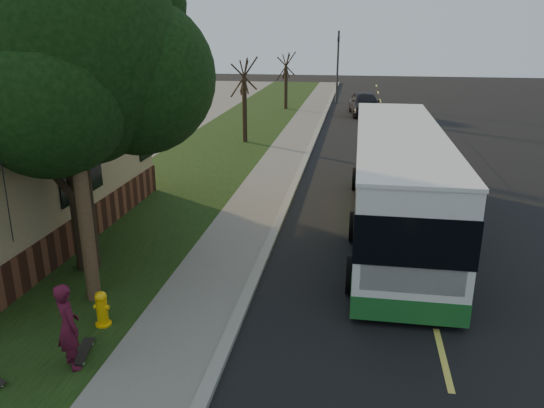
{
  "coord_description": "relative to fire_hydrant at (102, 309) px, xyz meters",
  "views": [
    {
      "loc": [
        2.23,
        -8.67,
        5.75
      ],
      "look_at": [
        0.21,
        3.87,
        1.5
      ],
      "focal_mm": 35.0,
      "sensor_mm": 36.0,
      "label": 1
    }
  ],
  "objects": [
    {
      "name": "bare_tree_far",
      "position": [
        -0.4,
        30.0,
        1.57
      ],
      "size": [
        1.38,
        1.21,
        4.03
      ],
      "color": "black",
      "rests_on": "grass_verge"
    },
    {
      "name": "road",
      "position": [
        6.6,
        10.0,
        -0.43
      ],
      "size": [
        8.0,
        80.0,
        0.01
      ],
      "primitive_type": "cube",
      "color": "black",
      "rests_on": "ground"
    },
    {
      "name": "curb",
      "position": [
        2.6,
        10.0,
        -0.37
      ],
      "size": [
        0.25,
        80.0,
        0.12
      ],
      "primitive_type": "cube",
      "color": "gray",
      "rests_on": "ground"
    },
    {
      "name": "ground",
      "position": [
        2.6,
        0.0,
        -0.43
      ],
      "size": [
        120.0,
        120.0,
        0.0
      ],
      "primitive_type": "plane",
      "color": "black",
      "rests_on": "ground"
    },
    {
      "name": "transit_bus",
      "position": [
        6.04,
        6.38,
        1.17
      ],
      "size": [
        2.56,
        11.1,
        3.01
      ],
      "color": "silver",
      "rests_on": "ground"
    },
    {
      "name": "bare_tree_near",
      "position": [
        -0.9,
        18.0,
        1.72
      ],
      "size": [
        1.38,
        1.21,
        4.31
      ],
      "color": "black",
      "rests_on": "grass_verge"
    },
    {
      "name": "skateboarder",
      "position": [
        0.1,
        -1.37,
        0.44
      ],
      "size": [
        0.69,
        0.67,
        1.6
      ],
      "primitive_type": "imported",
      "rotation": [
        0.0,
        0.0,
        2.44
      ],
      "color": "#4A0E22",
      "rests_on": "grass_verge"
    },
    {
      "name": "fire_hydrant",
      "position": [
        0.0,
        0.0,
        0.0
      ],
      "size": [
        0.32,
        0.32,
        0.74
      ],
      "color": "yellow",
      "rests_on": "grass_verge"
    },
    {
      "name": "distant_car",
      "position": [
        5.27,
        28.41,
        0.37
      ],
      "size": [
        2.4,
        4.88,
        1.6
      ],
      "primitive_type": "imported",
      "rotation": [
        0.0,
        0.0,
        0.11
      ],
      "color": "black",
      "rests_on": "ground"
    },
    {
      "name": "skateboard_main",
      "position": [
        0.1,
        -1.01,
        -0.3
      ],
      "size": [
        0.39,
        0.89,
        0.08
      ],
      "color": "black",
      "rests_on": "grass_verge"
    },
    {
      "name": "traffic_signal",
      "position": [
        3.1,
        34.0,
        2.73
      ],
      "size": [
        0.18,
        0.22,
        5.5
      ],
      "color": "#2D2D30",
      "rests_on": "ground"
    },
    {
      "name": "utility_pole",
      "position": [
        -0.71,
        0.99,
        4.2
      ],
      "size": [
        2.86,
        3.21,
        9.07
      ],
      "color": "#473321",
      "rests_on": "ground"
    },
    {
      "name": "leafy_tree",
      "position": [
        -1.57,
        2.65,
        4.73
      ],
      "size": [
        6.3,
        6.0,
        7.8
      ],
      "color": "black",
      "rests_on": "grass_verge"
    },
    {
      "name": "sidewalk",
      "position": [
        1.6,
        10.0,
        -0.39
      ],
      "size": [
        2.0,
        80.0,
        0.08
      ],
      "primitive_type": "cube",
      "color": "slate",
      "rests_on": "ground"
    },
    {
      "name": "grass_verge",
      "position": [
        -1.9,
        10.0,
        -0.4
      ],
      "size": [
        5.0,
        80.0,
        0.07
      ],
      "primitive_type": "cube",
      "color": "black",
      "rests_on": "ground"
    }
  ]
}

